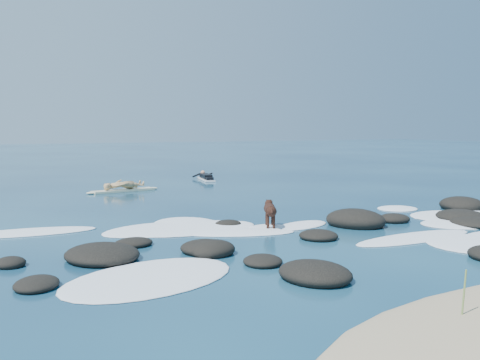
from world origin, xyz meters
TOP-DOWN VIEW (x-y plane):
  - ground at (0.00, 0.00)m, footprint 160.00×160.00m
  - reef_rocks at (1.01, -1.45)m, footprint 14.91×6.83m
  - breaking_foam at (0.23, -0.74)m, footprint 14.99×8.01m
  - standing_surfer_rig at (-1.70, 9.93)m, footprint 3.19×1.02m
  - paddling_surfer_rig at (3.30, 12.90)m, footprint 1.16×2.46m
  - dog at (-0.32, 0.12)m, footprint 0.63×1.11m

SIDE VIEW (x-z plane):
  - ground at x=0.00m, z-range 0.00..0.00m
  - breaking_foam at x=0.23m, z-range -0.05..0.07m
  - reef_rocks at x=1.01m, z-range -0.20..0.41m
  - paddling_surfer_rig at x=3.30m, z-range -0.07..0.36m
  - dog at x=-0.32m, z-range 0.12..0.87m
  - standing_surfer_rig at x=-1.70m, z-range -0.19..1.63m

